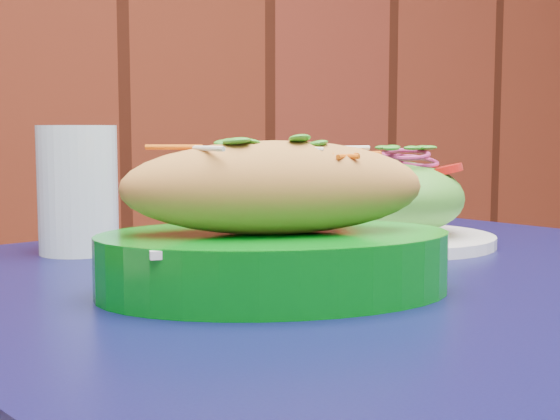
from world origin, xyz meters
name	(u,v)px	position (x,y,z in m)	size (l,w,h in m)	color
cafe_table	(391,367)	(0.27, 1.66, 0.66)	(0.98, 0.98, 0.75)	black
banh_mi_basket	(275,231)	(0.13, 1.63, 0.80)	(0.32, 0.25, 0.13)	#026C0F
salad_plate	(397,206)	(0.37, 1.80, 0.79)	(0.22, 0.22, 0.11)	white
water_glass	(78,190)	(0.04, 1.90, 0.82)	(0.08, 0.08, 0.13)	silver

